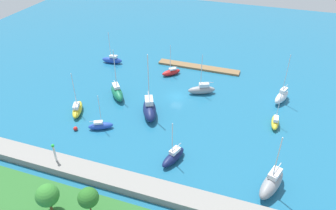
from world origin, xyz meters
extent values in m
plane|color=#1E668C|center=(0.00, 0.00, 0.00)|extent=(160.00, 160.00, 0.00)
cube|color=olive|center=(-1.16, -15.87, 0.27)|extent=(22.47, 2.66, 0.53)
cube|color=gray|center=(0.00, 29.05, 0.72)|extent=(71.69, 3.86, 1.44)
cylinder|color=silver|center=(12.67, 29.05, 3.04)|extent=(0.36, 0.36, 3.20)
sphere|color=green|center=(12.67, 29.05, 4.89)|extent=(0.56, 0.56, 0.56)
cylinder|color=brown|center=(1.44, 36.49, 2.25)|extent=(0.25, 0.25, 2.77)
sphere|color=#286B23|center=(1.44, 36.49, 4.54)|extent=(3.02, 3.02, 3.02)
cylinder|color=brown|center=(7.41, 37.82, 2.03)|extent=(0.39, 0.39, 2.33)
sphere|color=#337F2D|center=(7.41, 37.82, 4.22)|extent=(3.40, 3.40, 3.40)
ellipsoid|color=#2347B2|center=(10.84, 16.91, 0.71)|extent=(5.15, 3.74, 1.42)
cube|color=silver|center=(11.19, 17.10, 1.65)|extent=(2.03, 1.68, 0.46)
cylinder|color=silver|center=(10.62, 16.79, 4.69)|extent=(0.12, 0.12, 6.54)
cylinder|color=silver|center=(11.66, 17.35, 2.02)|extent=(2.12, 1.19, 0.10)
ellipsoid|color=#141E4C|center=(3.15, 9.32, 1.44)|extent=(5.96, 8.36, 2.88)
cube|color=silver|center=(3.43, 8.74, 3.43)|extent=(2.75, 3.30, 1.09)
cylinder|color=silver|center=(2.98, 9.67, 8.73)|extent=(0.19, 0.19, 11.70)
cylinder|color=silver|center=(3.79, 8.00, 4.12)|extent=(1.75, 3.40, 0.15)
ellipsoid|color=gray|center=(-5.21, -3.16, 0.97)|extent=(6.70, 4.51, 1.94)
cube|color=silver|center=(-5.68, -3.38, 2.37)|extent=(2.61, 2.04, 0.85)
cylinder|color=silver|center=(-4.92, -3.03, 6.04)|extent=(0.16, 0.16, 8.19)
cylinder|color=silver|center=(-6.32, -3.68, 2.94)|extent=(2.85, 1.42, 0.12)
ellipsoid|color=yellow|center=(18.39, 13.59, 0.90)|extent=(4.10, 6.47, 1.80)
cube|color=silver|center=(18.20, 14.05, 2.18)|extent=(1.89, 2.50, 0.76)
cylinder|color=silver|center=(18.51, 13.30, 5.73)|extent=(0.15, 0.15, 7.86)
cylinder|color=silver|center=(18.00, 14.54, 2.71)|extent=(1.14, 2.54, 0.12)
ellipsoid|color=red|center=(4.65, -9.65, 0.74)|extent=(4.88, 5.01, 1.48)
cube|color=silver|center=(4.36, -9.95, 1.70)|extent=(2.07, 2.10, 0.44)
cylinder|color=silver|center=(4.83, -9.46, 4.95)|extent=(0.12, 0.12, 6.94)
cylinder|color=silver|center=(4.12, -10.20, 2.08)|extent=(1.48, 1.55, 0.10)
ellipsoid|color=white|center=(-23.41, -5.81, 1.21)|extent=(3.84, 6.31, 2.41)
cube|color=silver|center=(-23.58, -6.26, 2.80)|extent=(1.80, 2.43, 0.77)
cylinder|color=silver|center=(-23.31, -5.53, 7.18)|extent=(0.14, 0.14, 9.53)
cylinder|color=silver|center=(-23.80, -6.85, 3.33)|extent=(1.09, 2.69, 0.12)
ellipsoid|color=#19724C|center=(13.07, 5.00, 1.24)|extent=(6.25, 6.73, 2.49)
cube|color=silver|center=(13.43, 4.58, 2.82)|extent=(2.66, 2.78, 0.67)
cylinder|color=silver|center=(12.84, 5.26, 7.36)|extent=(0.17, 0.17, 9.75)
cylinder|color=silver|center=(13.74, 4.23, 3.30)|extent=(1.89, 2.16, 0.13)
ellipsoid|color=#2347B2|center=(22.66, -10.90, 0.87)|extent=(5.97, 2.50, 1.74)
cube|color=silver|center=(22.20, -10.95, 2.05)|extent=(2.20, 1.34, 0.61)
cylinder|color=silver|center=(22.95, -10.86, 5.36)|extent=(0.14, 0.14, 7.25)
cylinder|color=silver|center=(21.81, -11.00, 2.50)|extent=(2.30, 0.38, 0.11)
ellipsoid|color=#141E4C|center=(-6.08, 21.00, 0.88)|extent=(3.64, 6.27, 1.75)
cube|color=silver|center=(-6.23, 20.55, 2.10)|extent=(1.74, 2.40, 0.69)
cylinder|color=silver|center=(-5.99, 21.29, 5.19)|extent=(0.14, 0.14, 6.88)
cylinder|color=silver|center=(-6.40, 20.03, 2.59)|extent=(0.93, 2.54, 0.12)
ellipsoid|color=gray|center=(-23.12, 22.27, 1.45)|extent=(4.70, 7.81, 2.91)
cube|color=silver|center=(-23.31, 21.71, 3.33)|extent=(2.23, 3.00, 0.83)
cylinder|color=silver|center=(-22.99, 22.62, 7.11)|extent=(0.18, 0.18, 8.40)
cylinder|color=silver|center=(-23.52, 21.11, 3.89)|extent=(1.19, 3.07, 0.14)
ellipsoid|color=yellow|center=(-22.68, 4.06, 0.80)|extent=(1.61, 5.26, 1.60)
cube|color=silver|center=(-22.68, 4.48, 1.94)|extent=(0.95, 1.90, 0.68)
cylinder|color=silver|center=(-22.67, 3.80, 4.80)|extent=(0.13, 0.13, 6.41)
cylinder|color=silver|center=(-22.69, 4.88, 2.43)|extent=(0.13, 2.17, 0.10)
sphere|color=red|center=(15.47, 19.07, 0.44)|extent=(0.87, 0.87, 0.87)
camera|label=1|loc=(-19.09, 61.30, 40.55)|focal=34.22mm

